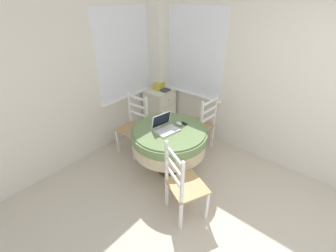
% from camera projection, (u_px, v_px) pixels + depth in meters
% --- Properties ---
extents(corner_room_shell, '(4.17, 4.99, 2.55)m').
position_uv_depth(corner_room_shell, '(181.00, 82.00, 3.15)').
color(corner_room_shell, silver).
rests_on(corner_room_shell, ground_plane).
extents(round_dining_table, '(1.06, 1.06, 0.73)m').
position_uv_depth(round_dining_table, '(169.00, 138.00, 3.17)').
color(round_dining_table, '#4C3D2D').
rests_on(round_dining_table, ground_plane).
extents(laptop, '(0.36, 0.32, 0.22)m').
position_uv_depth(laptop, '(165.00, 127.00, 3.06)').
color(laptop, silver).
rests_on(laptop, round_dining_table).
extents(computer_mouse, '(0.06, 0.09, 0.05)m').
position_uv_depth(computer_mouse, '(179.00, 123.00, 3.19)').
color(computer_mouse, white).
rests_on(computer_mouse, round_dining_table).
extents(cell_phone, '(0.06, 0.11, 0.01)m').
position_uv_depth(cell_phone, '(184.00, 124.00, 3.22)').
color(cell_phone, black).
rests_on(cell_phone, round_dining_table).
extents(dining_chair_near_back_window, '(0.42, 0.45, 0.99)m').
position_uv_depth(dining_chair_near_back_window, '(134.00, 126.00, 3.69)').
color(dining_chair_near_back_window, tan).
rests_on(dining_chair_near_back_window, ground_plane).
extents(dining_chair_near_right_window, '(0.45, 0.42, 0.99)m').
position_uv_depth(dining_chair_near_right_window, '(201.00, 125.00, 3.73)').
color(dining_chair_near_right_window, tan).
rests_on(dining_chair_near_right_window, ground_plane).
extents(dining_chair_camera_near, '(0.54, 0.55, 0.99)m').
position_uv_depth(dining_chair_camera_near, '(183.00, 185.00, 2.56)').
color(dining_chair_camera_near, tan).
rests_on(dining_chair_camera_near, ground_plane).
extents(corner_cabinet, '(0.51, 0.48, 0.78)m').
position_uv_depth(corner_cabinet, '(160.00, 108.00, 4.44)').
color(corner_cabinet, silver).
rests_on(corner_cabinet, ground_plane).
extents(storage_box, '(0.18, 0.15, 0.13)m').
position_uv_depth(storage_box, '(159.00, 86.00, 4.23)').
color(storage_box, gold).
rests_on(storage_box, corner_cabinet).
extents(book_on_cabinet, '(0.17, 0.25, 0.02)m').
position_uv_depth(book_on_cabinet, '(163.00, 89.00, 4.22)').
color(book_on_cabinet, '#3F3F44').
rests_on(book_on_cabinet, corner_cabinet).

